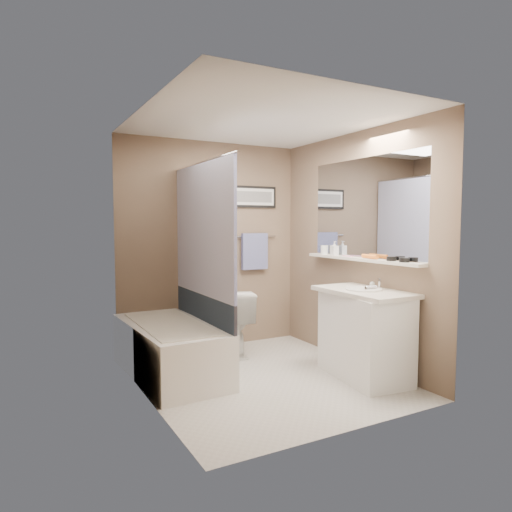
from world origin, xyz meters
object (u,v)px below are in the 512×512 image
hair_brush_front (370,257)px  soap_bottle (334,248)px  vanity (364,336)px  candle_bowl_near (404,260)px  candle_bowl_far (391,259)px  toilet (232,321)px  glass_jar (324,250)px  bathtub (170,350)px

hair_brush_front → soap_bottle: (0.00, 0.55, 0.05)m
vanity → candle_bowl_near: 0.81m
candle_bowl_far → hair_brush_front: hair_brush_front is taller
vanity → soap_bottle: soap_bottle is taller
toilet → glass_jar: glass_jar is taller
hair_brush_front → glass_jar: size_ratio=2.20×
bathtub → hair_brush_front: 2.15m
candle_bowl_near → candle_bowl_far: 0.16m
toilet → vanity: size_ratio=0.81×
soap_bottle → candle_bowl_far: bearing=-90.0°
glass_jar → toilet: bearing=155.1°
vanity → hair_brush_front: bearing=45.7°
bathtub → candle_bowl_near: candle_bowl_near is taller
bathtub → toilet: (0.84, 0.38, 0.11)m
candle_bowl_far → toilet: bearing=122.8°
candle_bowl_near → soap_bottle: (0.00, 1.00, 0.06)m
bathtub → toilet: toilet is taller
bathtub → vanity: vanity is taller
toilet → candle_bowl_far: bearing=137.3°
soap_bottle → candle_bowl_near: bearing=-90.0°
bathtub → candle_bowl_far: 2.27m
bathtub → toilet: size_ratio=2.06×
candle_bowl_near → glass_jar: glass_jar is taller
hair_brush_front → bathtub: bearing=156.0°
bathtub → toilet: bearing=21.6°
soap_bottle → hair_brush_front: bearing=-90.0°
candle_bowl_far → soap_bottle: (0.00, 0.84, 0.06)m
bathtub → soap_bottle: 2.03m
toilet → hair_brush_front: size_ratio=3.32×
bathtub → hair_brush_front: bearing=-26.5°
soap_bottle → glass_jar: bearing=90.0°
candle_bowl_far → soap_bottle: soap_bottle is taller
vanity → candle_bowl_far: size_ratio=10.00×
vanity → glass_jar: 1.18m
bathtub → hair_brush_front: (1.79, -0.80, 0.89)m
candle_bowl_near → glass_jar: size_ratio=0.90×
toilet → glass_jar: bearing=169.6°
bathtub → soap_bottle: size_ratio=9.82×
vanity → candle_bowl_far: 0.77m
toilet → vanity: vanity is taller
candle_bowl_near → hair_brush_front: (0.00, 0.44, 0.00)m
vanity → candle_bowl_near: candle_bowl_near is taller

